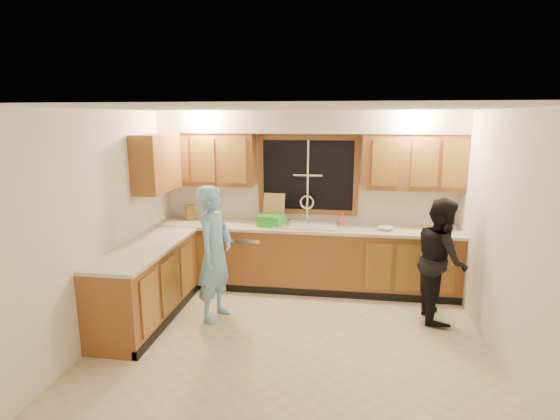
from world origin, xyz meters
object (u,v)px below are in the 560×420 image
Objects in this scene: knife_block at (190,212)px; soap_bottle at (342,218)px; woman at (441,259)px; sink at (305,230)px; bowl at (385,229)px; dish_crate at (271,221)px; man at (215,254)px; dishwasher at (247,258)px; stove at (124,303)px.

knife_block reaches higher than soap_bottle.
woman reaches higher than soap_bottle.
sink is at bearing -44.23° from knife_block.
bowl is (2.82, -0.19, -0.09)m from knife_block.
dish_crate is 1.57m from bowl.
man reaches higher than knife_block.
sink reaches higher than dish_crate.
bowl is (0.58, -0.26, -0.07)m from soap_bottle.
woman reaches higher than bowl.
woman is at bearing -15.43° from dishwasher.
sink is at bearing 65.15° from woman.
soap_bottle reaches higher than dish_crate.
knife_block is 1.21× the size of soap_bottle.
dish_crate is at bearing -7.65° from dishwasher.
soap_bottle reaches higher than dishwasher.
man is at bearing 96.66° from woman.
bowl is at bearing 41.79° from woman.
sink is at bearing 175.62° from bowl.
sink is 4.57× the size of soap_bottle.
woman is at bearing -16.72° from dish_crate.
sink is 0.50m from dish_crate.
woman is 3.53m from knife_block.
dish_crate is at bearing 179.31° from bowl.
soap_bottle reaches higher than bowl.
sink reaches higher than knife_block.
knife_block is (0.07, 1.93, 0.58)m from stove.
man is 7.18× the size of knife_block.
sink is at bearing 7.76° from dish_crate.
man is at bearing -131.23° from sink.
bowl is at bearing 31.06° from stove.
knife_block is at bearing 172.24° from dishwasher.
man is 2.32m from bowl.
man reaches higher than soap_bottle.
man is at bearing -96.90° from dishwasher.
stove is at bearing -126.95° from dish_crate.
stove is at bearing 141.88° from man.
man reaches higher than dish_crate.
bowl is (1.09, -0.08, 0.08)m from sink.
soap_bottle is (1.36, 0.19, 0.60)m from dishwasher.
dish_crate is (-0.48, -0.06, 0.13)m from sink.
sink is 2.60m from stove.
woman is at bearing -46.28° from bowl.
man is at bearing 40.70° from stove.
woman is (3.50, 1.11, 0.30)m from stove.
woman is 7.94× the size of soap_bottle.
stove is at bearing -117.69° from dishwasher.
dish_crate is at bearing -166.22° from soap_bottle.
man is at bearing -115.65° from dish_crate.
dishwasher is at bearing -179.01° from sink.
dish_crate is (1.25, -0.17, -0.04)m from knife_block.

